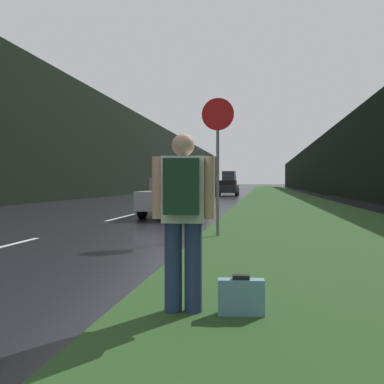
{
  "coord_description": "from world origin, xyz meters",
  "views": [
    {
      "loc": [
        4.92,
        -1.22,
        1.23
      ],
      "look_at": [
        2.2,
        14.51,
        0.86
      ],
      "focal_mm": 38.0,
      "sensor_mm": 36.0,
      "label": 1
    }
  ],
  "objects": [
    {
      "name": "grass_verge",
      "position": [
        6.49,
        40.0,
        0.01
      ],
      "size": [
        6.0,
        240.0,
        0.02
      ],
      "primitive_type": "cube",
      "color": "#26471E",
      "rests_on": "ground_plane"
    },
    {
      "name": "lane_stripe_c",
      "position": [
        0.0,
        12.54,
        0.0
      ],
      "size": [
        0.12,
        3.0,
        0.01
      ],
      "primitive_type": "cube",
      "color": "silver",
      "rests_on": "ground_plane"
    },
    {
      "name": "lane_stripe_d",
      "position": [
        0.0,
        19.54,
        0.0
      ],
      "size": [
        0.12,
        3.0,
        0.01
      ],
      "primitive_type": "cube",
      "color": "silver",
      "rests_on": "ground_plane"
    },
    {
      "name": "treeline_far_side",
      "position": [
        -9.49,
        50.0,
        4.4
      ],
      "size": [
        2.0,
        140.0,
        8.81
      ],
      "primitive_type": "cube",
      "color": "black",
      "rests_on": "ground_plane"
    },
    {
      "name": "treeline_near_side",
      "position": [
        12.49,
        50.0,
        3.26
      ],
      "size": [
        2.0,
        140.0,
        6.52
      ],
      "primitive_type": "cube",
      "color": "black",
      "rests_on": "ground_plane"
    },
    {
      "name": "stop_sign",
      "position": [
        3.92,
        7.99,
        1.96
      ],
      "size": [
        0.74,
        0.07,
        3.15
      ],
      "color": "slate",
      "rests_on": "ground_plane"
    },
    {
      "name": "hitchhiker_with_backpack",
      "position": [
        4.19,
        2.48,
        0.97
      ],
      "size": [
        0.58,
        0.44,
        1.69
      ],
      "rotation": [
        0.0,
        0.0,
        0.12
      ],
      "color": "navy",
      "rests_on": "ground_plane"
    },
    {
      "name": "suitcase",
      "position": [
        4.73,
        2.5,
        0.18
      ],
      "size": [
        0.44,
        0.17,
        0.39
      ],
      "rotation": [
        0.0,
        0.0,
        0.12
      ],
      "color": "#6093A8",
      "rests_on": "ground_plane"
    },
    {
      "name": "car_passing_near",
      "position": [
        1.74,
        13.52,
        0.72
      ],
      "size": [
        1.94,
        4.26,
        1.4
      ],
      "rotation": [
        0.0,
        0.0,
        3.14
      ],
      "color": "#9E9EA3",
      "rests_on": "ground_plane"
    },
    {
      "name": "car_passing_far",
      "position": [
        1.74,
        36.69,
        0.74
      ],
      "size": [
        1.96,
        4.21,
        1.43
      ],
      "rotation": [
        0.0,
        0.0,
        3.14
      ],
      "color": "black",
      "rests_on": "ground_plane"
    },
    {
      "name": "car_oncoming",
      "position": [
        -1.74,
        45.32,
        0.67
      ],
      "size": [
        2.05,
        4.75,
        1.28
      ],
      "color": "#2D3856",
      "rests_on": "ground_plane"
    },
    {
      "name": "delivery_truck",
      "position": [
        -1.74,
        82.74,
        1.83
      ],
      "size": [
        2.6,
        7.39,
        3.5
      ],
      "color": "black",
      "rests_on": "ground_plane"
    }
  ]
}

